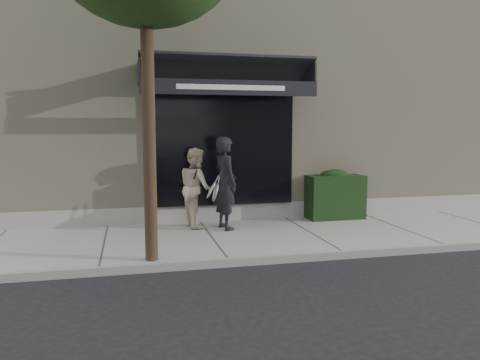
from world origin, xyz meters
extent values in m
plane|color=black|center=(0.00, 0.00, 0.00)|extent=(80.00, 80.00, 0.00)
cube|color=gray|center=(0.00, 0.00, 0.06)|extent=(20.00, 3.00, 0.12)
cube|color=gray|center=(0.00, -1.55, 0.07)|extent=(20.00, 0.10, 0.14)
cube|color=#BEB091|center=(0.00, 5.00, 2.75)|extent=(14.00, 7.00, 5.50)
cube|color=gray|center=(0.00, 1.70, 0.25)|extent=(14.02, 0.42, 0.50)
cube|color=black|center=(-1.50, 1.55, 1.80)|extent=(3.20, 0.30, 2.60)
cube|color=gray|center=(-3.10, 1.70, 1.80)|extent=(0.08, 0.40, 2.60)
cube|color=gray|center=(0.10, 1.70, 1.80)|extent=(0.08, 0.40, 2.60)
cube|color=gray|center=(-1.50, 1.70, 3.14)|extent=(3.36, 0.40, 0.12)
cube|color=black|center=(-1.50, 1.00, 3.40)|extent=(3.60, 1.03, 0.55)
cube|color=black|center=(-1.50, 0.50, 3.01)|extent=(3.60, 0.05, 0.30)
cube|color=white|center=(-1.50, 0.47, 3.01)|extent=(2.20, 0.01, 0.10)
cube|color=black|center=(-3.28, 1.00, 3.32)|extent=(0.04, 1.00, 0.45)
cube|color=black|center=(0.28, 1.00, 3.32)|extent=(0.04, 1.00, 0.45)
cube|color=black|center=(1.10, 1.25, 0.62)|extent=(1.30, 0.70, 1.00)
ellipsoid|color=black|center=(1.10, 1.25, 1.12)|extent=(0.71, 0.38, 0.27)
cylinder|color=black|center=(-3.20, -1.30, 2.40)|extent=(0.20, 0.20, 4.80)
imported|color=black|center=(-1.60, 0.68, 1.08)|extent=(0.61, 0.79, 1.92)
torus|color=silver|center=(-1.85, 0.44, 0.93)|extent=(0.11, 0.30, 0.30)
cylinder|color=silver|center=(-1.85, 0.44, 0.93)|extent=(0.08, 0.27, 0.26)
cylinder|color=silver|center=(-1.85, 0.44, 0.93)|extent=(0.18, 0.02, 0.07)
cylinder|color=black|center=(-1.85, 0.44, 0.93)|extent=(0.20, 0.03, 0.09)
torus|color=silver|center=(-1.94, 0.38, 0.99)|extent=(0.20, 0.32, 0.28)
cylinder|color=silver|center=(-1.94, 0.38, 0.99)|extent=(0.16, 0.28, 0.24)
cylinder|color=silver|center=(-1.94, 0.38, 0.99)|extent=(0.17, 0.04, 0.10)
cylinder|color=black|center=(-1.94, 0.38, 0.99)|extent=(0.19, 0.05, 0.12)
imported|color=beige|center=(-2.15, 1.06, 0.96)|extent=(0.76, 0.91, 1.68)
torus|color=silver|center=(-2.36, 0.73, 0.87)|extent=(0.14, 0.31, 0.29)
cylinder|color=silver|center=(-2.36, 0.73, 0.87)|extent=(0.11, 0.27, 0.25)
cylinder|color=silver|center=(-2.36, 0.73, 0.87)|extent=(0.18, 0.02, 0.08)
cylinder|color=black|center=(-2.36, 0.73, 0.87)|extent=(0.20, 0.04, 0.10)
camera|label=1|loc=(-3.50, -8.70, 2.24)|focal=35.00mm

